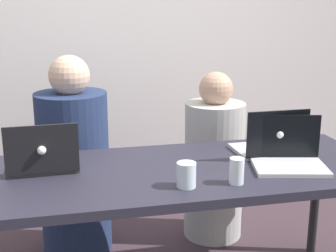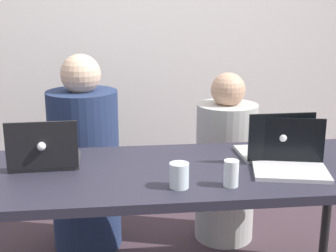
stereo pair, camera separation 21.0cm
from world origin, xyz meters
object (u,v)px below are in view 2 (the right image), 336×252
at_px(person_on_left, 85,164).
at_px(laptop_back_right, 275,147).
at_px(laptop_front_right, 290,160).
at_px(water_glass_right, 231,175).
at_px(water_glass_center, 179,177).
at_px(person_on_right, 225,167).
at_px(laptop_back_left, 45,156).

relative_size(person_on_left, laptop_back_right, 3.63).
relative_size(laptop_front_right, water_glass_right, 3.32).
bearing_deg(water_glass_center, person_on_right, 64.91).
relative_size(person_on_left, laptop_back_left, 3.67).
relative_size(person_on_right, laptop_back_right, 3.26).
bearing_deg(person_on_left, laptop_front_right, 154.63).
distance_m(laptop_front_right, laptop_back_right, 0.18).
distance_m(laptop_back_left, water_glass_center, 0.65).
bearing_deg(laptop_front_right, laptop_back_left, -176.43).
distance_m(water_glass_right, water_glass_center, 0.21).
distance_m(person_on_left, water_glass_right, 1.11).
height_order(laptop_back_right, water_glass_center, laptop_back_right).
xyz_separation_m(laptop_back_left, water_glass_center, (0.57, -0.32, -0.01)).
bearing_deg(water_glass_right, laptop_front_right, 25.76).
relative_size(laptop_front_right, laptop_back_left, 1.15).
height_order(water_glass_right, water_glass_center, water_glass_right).
height_order(laptop_back_left, laptop_back_right, laptop_back_right).
height_order(laptop_front_right, water_glass_right, laptop_front_right).
xyz_separation_m(laptop_back_right, water_glass_center, (-0.50, -0.31, -0.01)).
bearing_deg(person_on_right, laptop_front_right, 101.41).
relative_size(laptop_front_right, water_glass_center, 3.52).
bearing_deg(person_on_right, person_on_left, 3.27).
xyz_separation_m(laptop_front_right, laptop_back_right, (-0.01, 0.18, 0.00)).
xyz_separation_m(laptop_back_left, water_glass_right, (0.78, -0.33, -0.00)).
bearing_deg(laptop_front_right, water_glass_center, -152.08).
bearing_deg(water_glass_right, person_on_right, 77.38).
distance_m(laptop_front_right, water_glass_right, 0.33).
relative_size(person_on_left, water_glass_right, 10.56).
bearing_deg(person_on_right, water_glass_right, 80.65).
bearing_deg(laptop_back_left, person_on_right, -152.20).
bearing_deg(water_glass_center, water_glass_right, -2.67).
bearing_deg(water_glass_right, water_glass_center, 177.33).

